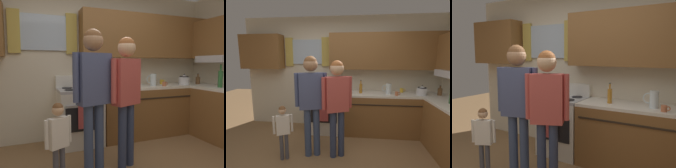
# 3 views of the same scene
# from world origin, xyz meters

# --- Properties ---
(back_wall_unit) EXTENTS (4.60, 0.42, 2.60)m
(back_wall_unit) POSITION_xyz_m (0.10, 1.81, 1.51)
(back_wall_unit) COLOR beige
(back_wall_unit) RESTS_ON ground
(kitchen_counter_run) EXTENTS (2.23, 2.19, 0.90)m
(kitchen_counter_run) POSITION_xyz_m (1.52, 1.09, 0.45)
(kitchen_counter_run) COLOR brown
(kitchen_counter_run) RESTS_ON ground
(stove_oven) EXTENTS (0.67, 0.67, 1.10)m
(stove_oven) POSITION_xyz_m (-0.28, 1.54, 0.47)
(stove_oven) COLOR silver
(stove_oven) RESTS_ON ground
(bottle_squat_brown) EXTENTS (0.08, 0.08, 0.21)m
(bottle_squat_brown) POSITION_xyz_m (2.08, 1.47, 0.98)
(bottle_squat_brown) COLOR brown
(bottle_squat_brown) RESTS_ON kitchen_counter_run
(bottle_oil_amber) EXTENTS (0.06, 0.06, 0.29)m
(bottle_oil_amber) POSITION_xyz_m (0.48, 1.50, 1.01)
(bottle_oil_amber) COLOR #B27223
(bottle_oil_amber) RESTS_ON kitchen_counter_run
(mug_mustard_yellow) EXTENTS (0.12, 0.08, 0.09)m
(mug_mustard_yellow) POSITION_xyz_m (1.39, 1.69, 0.95)
(mug_mustard_yellow) COLOR gold
(mug_mustard_yellow) RESTS_ON kitchen_counter_run
(cup_terracotta) EXTENTS (0.11, 0.07, 0.08)m
(cup_terracotta) POSITION_xyz_m (1.21, 1.35, 0.94)
(cup_terracotta) COLOR #B76642
(cup_terracotta) RESTS_ON kitchen_counter_run
(stovetop_kettle) EXTENTS (0.27, 0.20, 0.21)m
(stovetop_kettle) POSITION_xyz_m (1.72, 1.45, 1.00)
(stovetop_kettle) COLOR silver
(stovetop_kettle) RESTS_ON kitchen_counter_run
(water_pitcher) EXTENTS (0.19, 0.11, 0.22)m
(water_pitcher) POSITION_xyz_m (1.06, 1.49, 1.01)
(water_pitcher) COLOR silver
(water_pitcher) RESTS_ON kitchen_counter_run
(adult_holding_child) EXTENTS (0.50, 0.26, 1.69)m
(adult_holding_child) POSITION_xyz_m (-0.35, 0.54, 1.06)
(adult_holding_child) COLOR #38476B
(adult_holding_child) RESTS_ON ground
(adult_in_plaid) EXTENTS (0.47, 0.28, 1.62)m
(adult_in_plaid) POSITION_xyz_m (0.08, 0.55, 1.02)
(adult_in_plaid) COLOR #2D3856
(adult_in_plaid) RESTS_ON ground
(small_child) EXTENTS (0.28, 0.17, 0.91)m
(small_child) POSITION_xyz_m (-0.77, 0.37, 0.57)
(small_child) COLOR #4C4C56
(small_child) RESTS_ON ground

